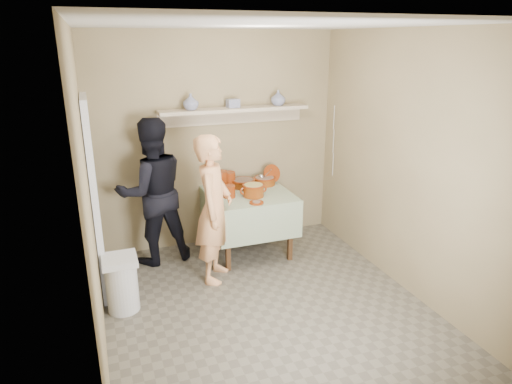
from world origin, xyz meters
name	(u,v)px	position (x,y,z in m)	size (l,w,h in m)	color
ground	(268,310)	(0.00, 0.00, 0.00)	(3.50, 3.50, 0.00)	#615B4C
tile_panel	(95,199)	(-1.46, 0.95, 1.00)	(0.06, 0.70, 2.00)	silver
plate_stack_a	(221,180)	(-0.02, 1.54, 0.87)	(0.17, 0.17, 0.22)	#6E2005
plate_stack_b	(229,180)	(0.10, 1.57, 0.86)	(0.16, 0.16, 0.19)	#6E2005
bowl_stack	(229,191)	(-0.01, 1.20, 0.83)	(0.14, 0.14, 0.14)	#6E2005
empty_bowl	(225,192)	(-0.02, 1.33, 0.79)	(0.19, 0.19, 0.05)	#6E2005
propped_lid	(272,173)	(0.66, 1.56, 0.88)	(0.23, 0.23, 0.02)	#6E2005
vase_right	(278,98)	(0.75, 1.62, 1.81)	(0.18, 0.18, 0.18)	navy
vase_left	(191,102)	(-0.32, 1.62, 1.81)	(0.18, 0.18, 0.19)	navy
ceramic_box	(233,103)	(0.18, 1.63, 1.77)	(0.14, 0.10, 0.10)	navy
person_cook	(214,209)	(-0.30, 0.80, 0.80)	(0.58, 0.38, 1.59)	#E79D64
person_helper	(152,192)	(-0.85, 1.44, 0.85)	(0.82, 0.64, 1.69)	black
room_shell	(270,147)	(0.00, 0.00, 1.61)	(3.04, 3.54, 2.62)	#93815A
serving_table	(249,202)	(0.25, 1.28, 0.64)	(0.97, 0.97, 0.76)	#4C2D16
cazuela_meat_a	(243,182)	(0.26, 1.51, 0.82)	(0.30, 0.30, 0.10)	#662505
cazuela_meat_b	(265,180)	(0.54, 1.51, 0.82)	(0.28, 0.28, 0.10)	#662505
ladle	(262,176)	(0.50, 1.51, 0.87)	(0.08, 0.26, 0.19)	silver
cazuela_rice	(253,189)	(0.26, 1.14, 0.85)	(0.33, 0.25, 0.14)	#662505
front_plate	(256,202)	(0.21, 0.90, 0.77)	(0.16, 0.16, 0.03)	#6E2005
wall_shelf	(234,111)	(0.20, 1.65, 1.67)	(1.80, 0.25, 0.21)	#BEAA8D
trash_bin	(122,283)	(-1.31, 0.48, 0.28)	(0.32, 0.32, 0.56)	silver
electrical_cord	(333,141)	(1.47, 1.48, 1.25)	(0.01, 0.05, 0.90)	silver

